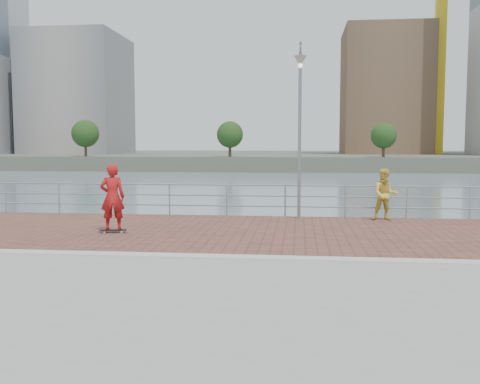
# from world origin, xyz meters

# --- Properties ---
(water) EXTENTS (400.00, 400.00, 0.00)m
(water) POSITION_xyz_m (0.00, 0.00, -2.00)
(water) COLOR slate
(water) RESTS_ON ground
(brick_lane) EXTENTS (40.00, 6.80, 0.02)m
(brick_lane) POSITION_xyz_m (0.00, 3.60, 0.01)
(brick_lane) COLOR brown
(brick_lane) RESTS_ON seawall
(curb) EXTENTS (40.00, 0.40, 0.06)m
(curb) POSITION_xyz_m (0.00, 0.00, 0.03)
(curb) COLOR #B7B5AD
(curb) RESTS_ON seawall
(far_shore) EXTENTS (320.00, 95.00, 2.50)m
(far_shore) POSITION_xyz_m (0.00, 122.50, -0.75)
(far_shore) COLOR #4C5142
(far_shore) RESTS_ON ground
(guardrail) EXTENTS (39.06, 0.06, 1.13)m
(guardrail) POSITION_xyz_m (0.00, 7.00, 0.69)
(guardrail) COLOR #8C9EA8
(guardrail) RESTS_ON brick_lane
(street_lamp) EXTENTS (0.41, 1.18, 5.56)m
(street_lamp) POSITION_xyz_m (1.50, 6.09, 3.95)
(street_lamp) COLOR gray
(street_lamp) RESTS_ON brick_lane
(skateboard) EXTENTS (0.76, 0.38, 0.09)m
(skateboard) POSITION_xyz_m (-3.73, 2.99, 0.09)
(skateboard) COLOR black
(skateboard) RESTS_ON brick_lane
(skateboarder) EXTENTS (0.77, 0.61, 1.86)m
(skateboarder) POSITION_xyz_m (-3.73, 2.99, 1.03)
(skateboarder) COLOR #A81617
(skateboarder) RESTS_ON skateboard
(bystander) EXTENTS (0.83, 0.65, 1.70)m
(bystander) POSITION_xyz_m (4.32, 6.40, 0.87)
(bystander) COLOR gold
(bystander) RESTS_ON brick_lane
(skyline) EXTENTS (233.00, 41.00, 65.43)m
(skyline) POSITION_xyz_m (29.30, 104.02, 23.65)
(skyline) COLOR #ADA38E
(skyline) RESTS_ON far_shore
(shoreline_trees) EXTENTS (109.39, 4.68, 6.24)m
(shoreline_trees) POSITION_xyz_m (-13.77, 77.00, 4.18)
(shoreline_trees) COLOR #473323
(shoreline_trees) RESTS_ON far_shore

